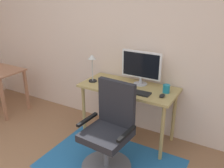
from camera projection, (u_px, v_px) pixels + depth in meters
name	position (u px, v px, depth m)	size (l,w,h in m)	color
wall_back	(116.00, 37.00, 3.39)	(6.00, 0.10, 2.60)	beige
area_rug	(111.00, 163.00, 2.88)	(1.59, 1.04, 0.01)	#25649C
desk	(128.00, 93.00, 3.16)	(1.24, 0.58, 0.75)	tan
monitor	(141.00, 66.00, 3.11)	(0.53, 0.18, 0.44)	#B2B2B7
keyboard	(133.00, 91.00, 2.95)	(0.43, 0.13, 0.02)	black
computer_mouse	(162.00, 96.00, 2.82)	(0.06, 0.10, 0.03)	black
coffee_cup	(166.00, 89.00, 2.93)	(0.08, 0.08, 0.10)	teal
cell_phone	(107.00, 85.00, 3.17)	(0.07, 0.14, 0.01)	black
desk_lamp	(92.00, 63.00, 3.20)	(0.11, 0.11, 0.37)	black
office_chair	(109.00, 137.00, 2.70)	(0.57, 0.57, 1.01)	slate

